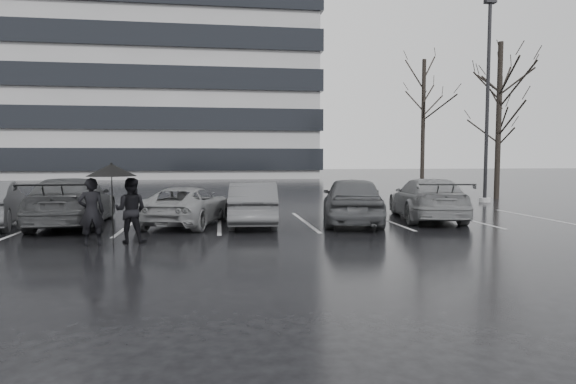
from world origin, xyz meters
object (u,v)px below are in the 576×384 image
Objects in this scene: car_west_b at (187,206)px; car_east at (427,199)px; tree_east at (498,121)px; tree_ne at (499,135)px; car_west_c at (72,202)px; tree_north at (423,125)px; car_main at (352,200)px; car_west_a at (253,204)px; pedestrian_left at (91,212)px; pedestrian_right at (131,210)px; lamp_post at (487,111)px.

car_west_b is 8.09m from car_east.
tree_ne is at bearing 57.99° from tree_east.
tree_north reaches higher than car_west_c.
car_main is 17.94m from tree_north.
pedestrian_left reaches higher than car_west_a.
car_west_b is 3.35m from pedestrian_right.
pedestrian_left is at bearing -148.86° from lamp_post.
tree_ne is (12.47, 12.13, 2.73)m from car_main.
tree_north reaches higher than car_main.
pedestrian_left reaches higher than car_west_b.
lamp_post reaches higher than car_west_b.
car_main is at bearing -170.82° from car_west_b.
tree_east is 4.74m from tree_ne.
car_west_b is 0.45× the size of lamp_post.
pedestrian_left is at bearing 30.28° from car_east.
tree_north is (6.13, 14.46, 3.54)m from car_east.
tree_east is 1.14× the size of tree_ne.
tree_ne is (19.73, 15.06, 2.68)m from pedestrian_left.
tree_ne is at bearing -124.26° from car_main.
lamp_post is (13.64, 6.02, 3.76)m from car_west_b.
pedestrian_left reaches higher than car_main.
tree_north is (16.23, 18.06, 3.43)m from pedestrian_left.
pedestrian_right is at bearing 33.85° from car_main.
car_west_c is 0.54× the size of lamp_post.
lamp_post reaches higher than pedestrian_left.
tree_north is (8.97, 15.13, 3.48)m from car_main.
pedestrian_right is 0.23× the size of tree_ne.
pedestrian_left is 0.17× the size of lamp_post.
tree_ne is (17.72, 11.62, 2.90)m from car_west_b.
tree_north reaches higher than pedestrian_right.
lamp_post is at bearing -166.38° from car_west_c.
car_east is at bearing -130.05° from tree_ne.
lamp_post is 6.98m from tree_ne.
tree_ne is (4.08, 5.60, -0.86)m from lamp_post.
car_main is 5.27m from car_west_b.
pedestrian_left is (-7.25, -2.92, 0.05)m from car_main.
car_west_a is 5.64m from car_west_c.
tree_ne is at bearing -135.44° from pedestrian_right.
car_main is at bearing -140.80° from tree_east.
car_west_c is 23.09m from tree_north.
tree_north is (15.37, 17.76, 3.44)m from pedestrian_right.
tree_ne reaches higher than car_main.
tree_ne is (9.63, 11.46, 2.79)m from car_east.
car_main is at bearing -173.80° from pedestrian_left.
tree_east is at bearing -140.16° from pedestrian_right.
car_east is 2.99× the size of pedestrian_left.
tree_ne is (2.50, 4.00, -0.50)m from tree_east.
tree_ne is at bearing -119.40° from car_east.
tree_ne is (18.87, 14.76, 2.69)m from pedestrian_right.
tree_east reaches higher than car_west_b.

